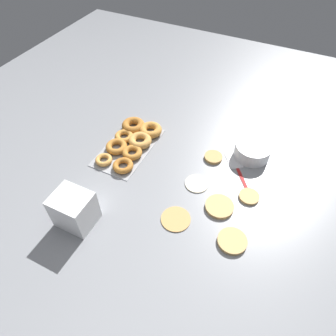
{
  "coord_description": "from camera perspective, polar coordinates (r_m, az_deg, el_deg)",
  "views": [
    {
      "loc": [
        0.71,
        0.26,
        1.0
      ],
      "look_at": [
        -0.07,
        -0.12,
        0.04
      ],
      "focal_mm": 32.0,
      "sensor_mm": 36.0,
      "label": 1
    }
  ],
  "objects": [
    {
      "name": "pancake_1",
      "position": [
        1.29,
        15.2,
        -5.25
      ],
      "size": [
        0.08,
        0.08,
        0.01
      ],
      "primitive_type": "cylinder",
      "color": "tan",
      "rests_on": "ground_plane"
    },
    {
      "name": "container_stack",
      "position": [
        1.18,
        -17.43,
        -7.57
      ],
      "size": [
        0.12,
        0.14,
        0.15
      ],
      "color": "white",
      "rests_on": "ground_plane"
    },
    {
      "name": "batter_bowl",
      "position": [
        1.43,
        15.79,
        3.2
      ],
      "size": [
        0.16,
        0.16,
        0.07
      ],
      "color": "white",
      "rests_on": "ground_plane"
    },
    {
      "name": "pancake_3",
      "position": [
        1.15,
        12.13,
        -13.44
      ],
      "size": [
        0.11,
        0.11,
        0.02
      ],
      "primitive_type": "cylinder",
      "color": "tan",
      "rests_on": "ground_plane"
    },
    {
      "name": "pancake_2",
      "position": [
        1.23,
        9.79,
        -7.18
      ],
      "size": [
        0.12,
        0.12,
        0.01
      ],
      "primitive_type": "cylinder",
      "color": "tan",
      "rests_on": "ground_plane"
    },
    {
      "name": "ground_plane",
      "position": [
        1.26,
        3.54,
        -5.15
      ],
      "size": [
        3.0,
        3.0,
        0.0
      ],
      "primitive_type": "plane",
      "color": "gray"
    },
    {
      "name": "pancake_4",
      "position": [
        1.18,
        1.49,
        -9.63
      ],
      "size": [
        0.12,
        0.12,
        0.01
      ],
      "primitive_type": "cylinder",
      "color": "tan",
      "rests_on": "ground_plane"
    },
    {
      "name": "spatula",
      "position": [
        1.4,
        12.74,
        0.77
      ],
      "size": [
        0.21,
        0.17,
        0.01
      ],
      "rotation": [
        0.0,
        0.0,
        3.78
      ],
      "color": "maroon",
      "rests_on": "ground_plane"
    },
    {
      "name": "pancake_5",
      "position": [
        1.4,
        8.64,
        2.06
      ],
      "size": [
        0.08,
        0.08,
        0.01
      ],
      "primitive_type": "cylinder",
      "color": "tan",
      "rests_on": "ground_plane"
    },
    {
      "name": "donut_tray",
      "position": [
        1.46,
        -6.9,
        5.13
      ],
      "size": [
        0.38,
        0.21,
        0.04
      ],
      "color": "#93969B",
      "rests_on": "ground_plane"
    },
    {
      "name": "pancake_0",
      "position": [
        1.29,
        5.51,
        -2.89
      ],
      "size": [
        0.1,
        0.1,
        0.01
      ],
      "primitive_type": "cylinder",
      "color": "beige",
      "rests_on": "ground_plane"
    }
  ]
}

